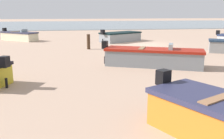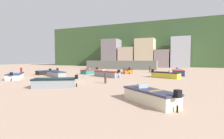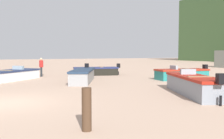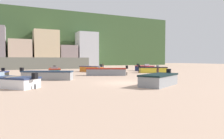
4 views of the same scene
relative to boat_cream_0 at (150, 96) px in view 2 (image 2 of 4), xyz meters
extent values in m
plane|color=tan|center=(-11.03, 5.20, -0.44)|extent=(160.00, 160.00, 0.00)
cube|color=#39552F|center=(-11.03, 71.20, 8.22)|extent=(90.00, 32.00, 17.32)
cube|color=slate|center=(-14.88, 35.20, 0.78)|extent=(20.76, 2.40, 2.43)
cube|color=gray|center=(-24.82, 52.42, 4.91)|extent=(6.43, 6.44, 10.70)
cube|color=beige|center=(-18.11, 52.11, 3.27)|extent=(5.87, 5.81, 7.41)
cube|color=beige|center=(-11.29, 52.16, 4.72)|extent=(6.81, 5.91, 10.30)
cube|color=gray|center=(-5.13, 51.97, 2.65)|extent=(4.99, 5.54, 6.17)
cube|color=silver|center=(0.82, 51.81, 4.75)|extent=(6.06, 5.21, 10.38)
cube|color=beige|center=(-0.01, 0.01, -0.08)|extent=(3.77, 3.37, 0.72)
cube|color=#31324C|center=(-0.01, 0.01, 0.34)|extent=(3.90, 3.49, 0.12)
cube|color=black|center=(1.63, -1.31, 0.52)|extent=(0.42, 0.42, 0.40)
cylinder|color=black|center=(1.63, -1.31, -0.26)|extent=(0.14, 0.14, 0.36)
cube|color=#8C9EA8|center=(-0.54, 0.43, 0.54)|extent=(0.62, 0.70, 0.28)
cube|color=olive|center=(0.36, -0.29, 0.39)|extent=(0.84, 0.96, 0.08)
cube|color=navy|center=(1.04, 20.26, -0.03)|extent=(2.09, 3.42, 0.81)
cube|color=maroon|center=(1.04, 20.26, 0.44)|extent=(2.19, 3.53, 0.12)
cube|color=black|center=(0.78, 22.03, 0.62)|extent=(0.36, 0.32, 0.40)
cylinder|color=black|center=(0.78, 22.03, -0.23)|extent=(0.11, 0.11, 0.41)
cube|color=#8C9EA8|center=(1.13, 19.71, 0.64)|extent=(1.00, 0.34, 0.28)
cube|color=white|center=(-19.99, 6.28, -0.11)|extent=(4.42, 4.57, 0.65)
cube|color=navy|center=(-19.99, 6.28, 0.27)|extent=(4.54, 4.70, 0.12)
cube|color=black|center=(-18.23, 4.40, 0.45)|extent=(0.42, 0.42, 0.40)
cylinder|color=black|center=(-18.23, 4.40, -0.27)|extent=(0.14, 0.14, 0.32)
cube|color=#8C9EA8|center=(-20.56, 6.89, 0.47)|extent=(0.83, 0.79, 0.28)
cube|color=#8A7450|center=(-19.58, 5.84, 0.32)|extent=(1.15, 1.09, 0.08)
cube|color=gray|center=(-9.56, 2.43, -0.05)|extent=(4.11, 3.31, 0.76)
cube|color=black|center=(-9.56, 2.43, 0.39)|extent=(4.24, 3.43, 0.12)
cube|color=black|center=(-7.75, 3.48, 0.57)|extent=(0.40, 0.42, 0.40)
cylinder|color=black|center=(-7.75, 3.48, -0.24)|extent=(0.14, 0.14, 0.38)
cube|color=gray|center=(-9.11, 13.59, -0.04)|extent=(4.93, 3.14, 0.80)
cube|color=#9E1E12|center=(-9.11, 13.59, 0.42)|extent=(5.05, 3.26, 0.12)
cube|color=black|center=(-6.74, 12.54, 0.60)|extent=(0.39, 0.41, 0.40)
cylinder|color=black|center=(-6.74, 12.54, -0.24)|extent=(0.13, 0.13, 0.40)
cube|color=#8C9EA8|center=(-9.88, 13.94, 0.62)|extent=(0.50, 0.79, 0.28)
cube|color=#916C4A|center=(-8.56, 13.35, 0.47)|extent=(0.67, 1.10, 0.08)
cube|color=#207672|center=(-14.67, 17.99, -0.09)|extent=(2.00, 4.11, 0.69)
cube|color=maroon|center=(-14.67, 17.99, 0.31)|extent=(2.10, 4.22, 0.12)
cube|color=black|center=(-14.33, 20.11, 0.49)|extent=(0.36, 0.33, 0.40)
cylinder|color=black|center=(-14.33, 20.11, -0.26)|extent=(0.11, 0.11, 0.34)
cube|color=#8C9EA8|center=(-14.78, 17.31, 0.51)|extent=(0.86, 0.33, 0.28)
cube|color=#906C4F|center=(-14.59, 18.48, 0.36)|extent=(1.21, 0.42, 0.08)
cube|color=gray|center=(-16.57, 10.68, -0.06)|extent=(4.76, 3.27, 0.76)
cube|color=#1F3149|center=(-16.57, 10.68, 0.39)|extent=(4.89, 3.38, 0.12)
cube|color=black|center=(-18.83, 11.86, 0.57)|extent=(0.40, 0.41, 0.40)
cylinder|color=black|center=(-18.83, 11.86, -0.25)|extent=(0.14, 0.14, 0.38)
cube|color=gold|center=(-0.52, 15.61, -0.06)|extent=(4.24, 2.77, 0.75)
cube|color=black|center=(-0.52, 15.61, 0.37)|extent=(4.36, 2.88, 0.12)
cube|color=black|center=(-2.55, 16.39, 0.55)|extent=(0.38, 0.40, 0.40)
cylinder|color=black|center=(-2.55, 16.39, -0.25)|extent=(0.13, 0.13, 0.37)
cube|color=#8C9EA8|center=(0.13, 15.36, 0.57)|extent=(0.50, 0.88, 0.28)
cube|color=black|center=(-21.17, 13.66, -0.13)|extent=(2.25, 4.13, 0.62)
cube|color=navy|center=(-21.17, 13.66, 0.24)|extent=(2.35, 4.25, 0.12)
cube|color=black|center=(-20.63, 15.73, 0.42)|extent=(0.38, 0.35, 0.40)
cylinder|color=black|center=(-20.63, 15.73, -0.28)|extent=(0.12, 0.12, 0.31)
cube|color=#927150|center=(-21.05, 14.13, 0.29)|extent=(1.12, 0.51, 0.08)
cube|color=orange|center=(-8.30, 21.61, -0.03)|extent=(3.02, 4.13, 0.82)
cube|color=#2F3050|center=(-8.30, 21.61, 0.44)|extent=(3.13, 4.25, 0.12)
cube|color=black|center=(-7.35, 19.70, 0.62)|extent=(0.41, 0.39, 0.40)
cylinder|color=black|center=(-7.35, 19.70, -0.23)|extent=(0.13, 0.13, 0.41)
cube|color=#9A6B48|center=(-8.08, 21.17, 0.49)|extent=(1.20, 0.76, 0.08)
cylinder|color=#403123|center=(-4.61, 25.46, 0.19)|extent=(0.26, 0.26, 1.24)
cylinder|color=#453020|center=(-6.25, 6.94, 0.12)|extent=(0.25, 0.25, 1.12)
cylinder|color=#22272B|center=(-21.95, 8.90, -0.03)|extent=(0.18, 0.18, 0.82)
cylinder|color=#22272B|center=(-22.15, 8.96, -0.03)|extent=(0.18, 0.18, 0.82)
cylinder|color=red|center=(-22.05, 8.93, 0.67)|extent=(0.43, 0.43, 0.58)
cylinder|color=red|center=(-21.84, 8.86, 0.63)|extent=(0.11, 0.11, 0.54)
cylinder|color=red|center=(-22.26, 8.99, 0.63)|extent=(0.11, 0.11, 0.54)
sphere|color=tan|center=(-22.05, 8.93, 1.07)|extent=(0.28, 0.28, 0.22)
camera|label=1|loc=(-4.97, 25.92, 2.33)|focal=40.79mm
camera|label=2|loc=(1.86, -10.37, 2.23)|focal=27.23mm
camera|label=3|loc=(-0.43, 4.68, 1.55)|focal=39.48mm
camera|label=4|loc=(-19.40, -10.34, 1.53)|focal=33.50mm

